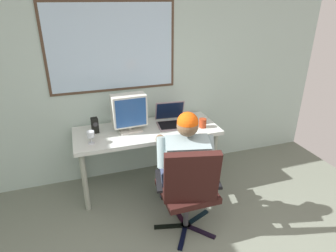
{
  "coord_description": "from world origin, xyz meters",
  "views": [
    {
      "loc": [
        -0.45,
        -0.62,
        2.09
      ],
      "look_at": [
        0.37,
        1.85,
        0.93
      ],
      "focal_mm": 30.81,
      "sensor_mm": 36.0,
      "label": 1
    }
  ],
  "objects_px": {
    "laptop": "(171,118)",
    "desk_speaker": "(95,125)",
    "person_seated": "(184,163)",
    "desk": "(147,136)",
    "wine_glass": "(91,135)",
    "office_chair": "(189,187)",
    "coffee_mug": "(203,123)",
    "crt_monitor": "(129,111)"
  },
  "relations": [
    {
      "from": "desk",
      "to": "person_seated",
      "type": "relative_size",
      "value": 1.33
    },
    {
      "from": "person_seated",
      "to": "desk_speaker",
      "type": "bearing_deg",
      "value": 134.31
    },
    {
      "from": "crt_monitor",
      "to": "laptop",
      "type": "xyz_separation_m",
      "value": [
        0.5,
        0.04,
        -0.17
      ]
    },
    {
      "from": "desk",
      "to": "laptop",
      "type": "height_order",
      "value": "laptop"
    },
    {
      "from": "desk",
      "to": "office_chair",
      "type": "relative_size",
      "value": 1.66
    },
    {
      "from": "desk_speaker",
      "to": "wine_glass",
      "type": "bearing_deg",
      "value": -104.24
    },
    {
      "from": "office_chair",
      "to": "desk_speaker",
      "type": "xyz_separation_m",
      "value": [
        -0.7,
        1.03,
        0.27
      ]
    },
    {
      "from": "desk",
      "to": "desk_speaker",
      "type": "distance_m",
      "value": 0.59
    },
    {
      "from": "wine_glass",
      "to": "desk_speaker",
      "type": "distance_m",
      "value": 0.27
    },
    {
      "from": "office_chair",
      "to": "desk_speaker",
      "type": "relative_size",
      "value": 5.82
    },
    {
      "from": "desk",
      "to": "coffee_mug",
      "type": "xyz_separation_m",
      "value": [
        0.62,
        -0.15,
        0.13
      ]
    },
    {
      "from": "crt_monitor",
      "to": "desk_speaker",
      "type": "height_order",
      "value": "crt_monitor"
    },
    {
      "from": "person_seated",
      "to": "laptop",
      "type": "height_order",
      "value": "person_seated"
    },
    {
      "from": "laptop",
      "to": "desk_speaker",
      "type": "bearing_deg",
      "value": 177.7
    },
    {
      "from": "desk_speaker",
      "to": "desk",
      "type": "bearing_deg",
      "value": -10.63
    },
    {
      "from": "office_chair",
      "to": "crt_monitor",
      "type": "relative_size",
      "value": 2.34
    },
    {
      "from": "desk",
      "to": "coffee_mug",
      "type": "relative_size",
      "value": 15.74
    },
    {
      "from": "wine_glass",
      "to": "coffee_mug",
      "type": "xyz_separation_m",
      "value": [
        1.24,
        0.01,
        -0.04
      ]
    },
    {
      "from": "crt_monitor",
      "to": "wine_glass",
      "type": "height_order",
      "value": "crt_monitor"
    },
    {
      "from": "desk",
      "to": "wine_glass",
      "type": "relative_size",
      "value": 11.98
    },
    {
      "from": "laptop",
      "to": "coffee_mug",
      "type": "distance_m",
      "value": 0.37
    },
    {
      "from": "desk",
      "to": "office_chair",
      "type": "height_order",
      "value": "office_chair"
    },
    {
      "from": "desk",
      "to": "person_seated",
      "type": "distance_m",
      "value": 0.69
    },
    {
      "from": "office_chair",
      "to": "coffee_mug",
      "type": "xyz_separation_m",
      "value": [
        0.48,
        0.78,
        0.23
      ]
    },
    {
      "from": "person_seated",
      "to": "wine_glass",
      "type": "bearing_deg",
      "value": 148.03
    },
    {
      "from": "laptop",
      "to": "wine_glass",
      "type": "height_order",
      "value": "laptop"
    },
    {
      "from": "office_chair",
      "to": "coffee_mug",
      "type": "relative_size",
      "value": 9.5
    },
    {
      "from": "person_seated",
      "to": "coffee_mug",
      "type": "xyz_separation_m",
      "value": [
        0.43,
        0.52,
        0.15
      ]
    },
    {
      "from": "crt_monitor",
      "to": "laptop",
      "type": "height_order",
      "value": "crt_monitor"
    },
    {
      "from": "person_seated",
      "to": "desk_speaker",
      "type": "xyz_separation_m",
      "value": [
        -0.75,
        0.77,
        0.18
      ]
    },
    {
      "from": "desk",
      "to": "coffee_mug",
      "type": "bearing_deg",
      "value": -13.18
    },
    {
      "from": "desk",
      "to": "wine_glass",
      "type": "distance_m",
      "value": 0.67
    },
    {
      "from": "desk",
      "to": "crt_monitor",
      "type": "height_order",
      "value": "crt_monitor"
    },
    {
      "from": "desk",
      "to": "wine_glass",
      "type": "xyz_separation_m",
      "value": [
        -0.62,
        -0.16,
        0.18
      ]
    },
    {
      "from": "wine_glass",
      "to": "coffee_mug",
      "type": "bearing_deg",
      "value": 0.46
    },
    {
      "from": "laptop",
      "to": "desk_speaker",
      "type": "relative_size",
      "value": 2.24
    },
    {
      "from": "wine_glass",
      "to": "desk_speaker",
      "type": "height_order",
      "value": "desk_speaker"
    },
    {
      "from": "laptop",
      "to": "coffee_mug",
      "type": "relative_size",
      "value": 3.65
    },
    {
      "from": "office_chair",
      "to": "wine_glass",
      "type": "bearing_deg",
      "value": 134.63
    },
    {
      "from": "laptop",
      "to": "wine_glass",
      "type": "xyz_separation_m",
      "value": [
        -0.94,
        -0.22,
        0.03
      ]
    },
    {
      "from": "laptop",
      "to": "coffee_mug",
      "type": "xyz_separation_m",
      "value": [
        0.3,
        -0.21,
        -0.01
      ]
    },
    {
      "from": "wine_glass",
      "to": "desk_speaker",
      "type": "xyz_separation_m",
      "value": [
        0.07,
        0.26,
        -0.01
      ]
    }
  ]
}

